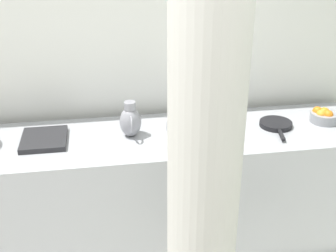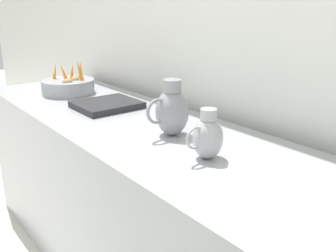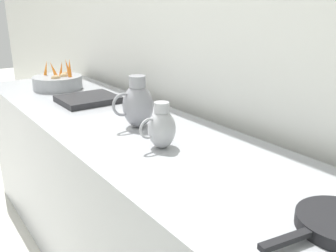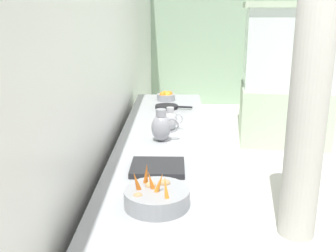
{
  "view_description": "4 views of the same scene",
  "coord_description": "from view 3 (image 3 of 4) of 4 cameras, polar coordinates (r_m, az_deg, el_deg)",
  "views": [
    {
      "loc": [
        1.29,
        -0.14,
        2.34
      ],
      "look_at": [
        -1.36,
        0.28,
        1.06
      ],
      "focal_mm": 47.67,
      "sensor_mm": 36.0,
      "label": 1
    },
    {
      "loc": [
        -0.49,
        1.28,
        1.5
      ],
      "look_at": [
        -1.36,
        0.18,
        1.04
      ],
      "focal_mm": 39.9,
      "sensor_mm": 36.0,
      "label": 2
    },
    {
      "loc": [
        -0.62,
        1.5,
        1.51
      ],
      "look_at": [
        -1.46,
        0.34,
        1.03
      ],
      "focal_mm": 38.73,
      "sensor_mm": 36.0,
      "label": 3
    },
    {
      "loc": [
        -1.38,
        -2.88,
        1.91
      ],
      "look_at": [
        -1.44,
        -0.02,
        1.08
      ],
      "focal_mm": 42.25,
      "sensor_mm": 36.0,
      "label": 4
    }
  ],
  "objects": [
    {
      "name": "tile_wall_left",
      "position": [
        1.59,
        21.99,
        16.95
      ],
      "size": [
        0.1,
        9.55,
        3.0
      ],
      "primitive_type": "cube",
      "color": "silver",
      "rests_on": "ground_plane"
    },
    {
      "name": "metal_pitcher_tall",
      "position": [
        1.76,
        -4.84,
        3.41
      ],
      "size": [
        0.21,
        0.15,
        0.25
      ],
      "color": "gray",
      "rests_on": "prep_counter"
    },
    {
      "name": "metal_pitcher_short",
      "position": [
        1.5,
        -1.06,
        -0.27
      ],
      "size": [
        0.17,
        0.12,
        0.2
      ],
      "color": "#A3A3A8",
      "rests_on": "prep_counter"
    },
    {
      "name": "prep_counter",
      "position": [
        1.92,
        -3.46,
        -14.38
      ],
      "size": [
        0.74,
        3.35,
        0.94
      ],
      "primitive_type": "cube",
      "color": "#9EA0A5",
      "rests_on": "ground_plane"
    },
    {
      "name": "vegetable_colander",
      "position": [
        2.72,
        -16.92,
        6.67
      ],
      "size": [
        0.34,
        0.34,
        0.22
      ],
      "color": "gray",
      "rests_on": "prep_counter"
    },
    {
      "name": "counter_sink_basin",
      "position": [
        2.3,
        -12.43,
        4.13
      ],
      "size": [
        0.34,
        0.3,
        0.04
      ],
      "primitive_type": "cube",
      "color": "#232326",
      "rests_on": "prep_counter"
    }
  ]
}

